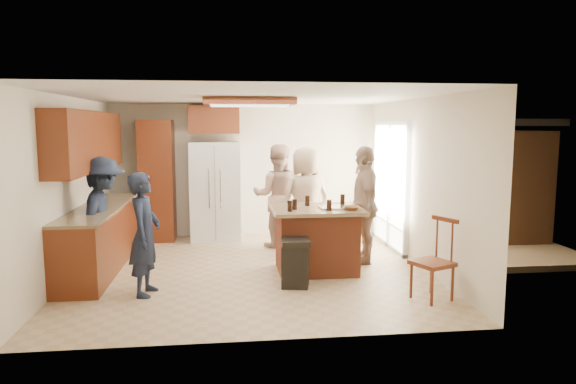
{
  "coord_description": "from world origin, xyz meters",
  "views": [
    {
      "loc": [
        -0.33,
        -7.3,
        2.1
      ],
      "look_at": [
        0.53,
        -0.06,
        1.15
      ],
      "focal_mm": 32.0,
      "sensor_mm": 36.0,
      "label": 1
    }
  ],
  "objects": [
    {
      "name": "person_behind_left",
      "position": [
        0.53,
        1.45,
        0.89
      ],
      "size": [
        0.93,
        0.65,
        1.78
      ],
      "primitive_type": "imported",
      "rotation": [
        0.0,
        0.0,
        3.0
      ],
      "color": "tan",
      "rests_on": "ground"
    },
    {
      "name": "trash_bin",
      "position": [
        0.54,
        -0.83,
        0.32
      ],
      "size": [
        0.4,
        0.4,
        0.63
      ],
      "color": "black",
      "rests_on": "ground"
    },
    {
      "name": "kitchen_island",
      "position": [
        0.93,
        -0.16,
        0.47
      ],
      "size": [
        1.28,
        1.03,
        0.93
      ],
      "color": "brown",
      "rests_on": "ground"
    },
    {
      "name": "back_wall_units",
      "position": [
        -1.33,
        2.2,
        1.38
      ],
      "size": [
        1.8,
        0.6,
        2.45
      ],
      "color": "maroon",
      "rests_on": "ground"
    },
    {
      "name": "island_items",
      "position": [
        1.11,
        -0.26,
        0.97
      ],
      "size": [
        1.04,
        0.72,
        0.15
      ],
      "color": "silver",
      "rests_on": "kitchen_island"
    },
    {
      "name": "refrigerator",
      "position": [
        -0.55,
        2.12,
        0.9
      ],
      "size": [
        0.9,
        0.76,
        1.8
      ],
      "color": "white",
      "rests_on": "ground"
    },
    {
      "name": "person_counter",
      "position": [
        -2.05,
        -0.01,
        0.84
      ],
      "size": [
        0.51,
        1.09,
        1.67
      ],
      "primitive_type": "imported",
      "rotation": [
        0.0,
        0.0,
        1.56
      ],
      "color": "#192132",
      "rests_on": "ground"
    },
    {
      "name": "room_shell",
      "position": [
        4.37,
        1.64,
        0.87
      ],
      "size": [
        8.0,
        5.2,
        5.0
      ],
      "color": "tan",
      "rests_on": "ground"
    },
    {
      "name": "person_behind_right",
      "position": [
        0.95,
        0.93,
        0.88
      ],
      "size": [
        0.98,
        0.78,
        1.76
      ],
      "primitive_type": "imported",
      "rotation": [
        0.0,
        0.0,
        3.43
      ],
      "color": "tan",
      "rests_on": "ground"
    },
    {
      "name": "person_front_left",
      "position": [
        -1.35,
        -0.93,
        0.77
      ],
      "size": [
        0.48,
        0.61,
        1.53
      ],
      "primitive_type": "imported",
      "rotation": [
        0.0,
        0.0,
        1.43
      ],
      "color": "#1A2235",
      "rests_on": "ground"
    },
    {
      "name": "left_cabinetry",
      "position": [
        -2.24,
        0.4,
        0.96
      ],
      "size": [
        0.64,
        3.0,
        2.3
      ],
      "color": "maroon",
      "rests_on": "ground"
    },
    {
      "name": "spindle_chair",
      "position": [
        2.13,
        -1.53,
        0.45
      ],
      "size": [
        0.55,
        0.55,
        0.99
      ],
      "color": "maroon",
      "rests_on": "ground"
    },
    {
      "name": "person_side_right",
      "position": [
        1.74,
        0.24,
        0.9
      ],
      "size": [
        0.65,
        1.1,
        1.79
      ],
      "primitive_type": "imported",
      "rotation": [
        0.0,
        0.0,
        -1.68
      ],
      "color": "tan",
      "rests_on": "ground"
    }
  ]
}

